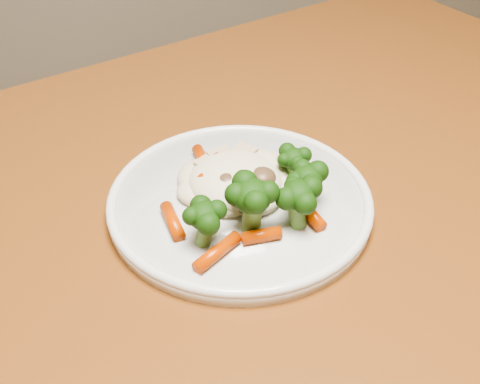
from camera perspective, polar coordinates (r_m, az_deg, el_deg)
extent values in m
cube|color=brown|center=(0.53, -2.09, -9.12)|extent=(1.47, 1.18, 0.04)
cube|color=brown|center=(1.28, 11.41, 0.52)|extent=(0.07, 0.07, 0.71)
cylinder|color=silver|center=(0.58, 0.00, -1.05)|extent=(0.25, 0.25, 0.01)
ellipsoid|color=beige|center=(0.57, -0.46, 1.95)|extent=(0.11, 0.10, 0.04)
ellipsoid|color=black|center=(0.51, -3.38, -3.23)|extent=(0.04, 0.04, 0.04)
ellipsoid|color=black|center=(0.52, 1.14, -1.63)|extent=(0.06, 0.06, 0.05)
ellipsoid|color=black|center=(0.53, 5.48, -1.32)|extent=(0.05, 0.05, 0.04)
ellipsoid|color=black|center=(0.56, 6.32, 0.31)|extent=(0.05, 0.05, 0.04)
ellipsoid|color=black|center=(0.59, 5.03, 2.35)|extent=(0.04, 0.04, 0.04)
cylinder|color=#C94204|center=(0.61, -3.46, 2.91)|extent=(0.01, 0.05, 0.01)
cylinder|color=#C94204|center=(0.61, -0.47, 2.55)|extent=(0.04, 0.04, 0.01)
cylinder|color=#C94204|center=(0.61, 2.54, 2.96)|extent=(0.05, 0.03, 0.01)
cylinder|color=#C94204|center=(0.54, -6.42, -2.74)|extent=(0.01, 0.05, 0.01)
cylinder|color=#C94204|center=(0.51, -2.18, -5.70)|extent=(0.05, 0.04, 0.01)
cylinder|color=#C94204|center=(0.52, 2.03, -4.14)|extent=(0.04, 0.01, 0.01)
cylinder|color=#C94204|center=(0.55, 6.73, -2.13)|extent=(0.02, 0.04, 0.01)
cylinder|color=#C94204|center=(0.57, 1.01, 1.57)|extent=(0.03, 0.05, 0.01)
cylinder|color=#C94204|center=(0.58, -2.85, 2.25)|extent=(0.04, 0.04, 0.01)
ellipsoid|color=brown|center=(0.56, 0.18, 1.22)|extent=(0.03, 0.03, 0.02)
ellipsoid|color=brown|center=(0.57, 2.13, 1.36)|extent=(0.03, 0.03, 0.02)
ellipsoid|color=brown|center=(0.56, -1.22, 0.97)|extent=(0.02, 0.02, 0.02)
ellipsoid|color=brown|center=(0.54, 0.14, -0.73)|extent=(0.02, 0.02, 0.01)
cube|color=tan|center=(0.60, -1.92, 3.35)|extent=(0.02, 0.02, 0.01)
cube|color=tan|center=(0.60, 0.47, 3.64)|extent=(0.03, 0.03, 0.01)
cube|color=tan|center=(0.59, -3.44, 2.67)|extent=(0.02, 0.02, 0.01)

